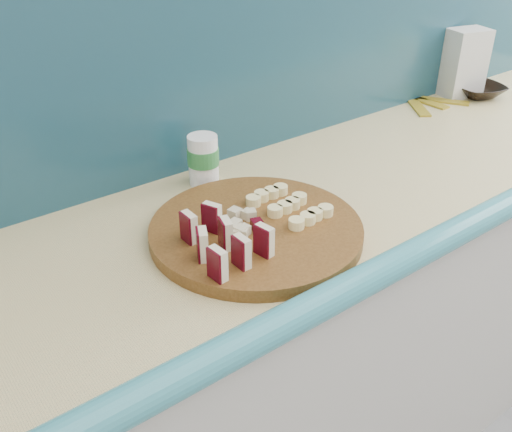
{
  "coord_description": "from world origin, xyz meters",
  "views": [
    {
      "loc": [
        -1.03,
        0.67,
        1.53
      ],
      "look_at": [
        -0.45,
        1.44,
        0.96
      ],
      "focal_mm": 40.0,
      "sensor_mm": 36.0,
      "label": 1
    }
  ],
  "objects": [
    {
      "name": "flour_bag",
      "position": [
        0.62,
        1.72,
        1.02
      ],
      "size": [
        0.14,
        0.12,
        0.21
      ],
      "primitive_type": "cube",
      "rotation": [
        0.0,
        0.0,
        -0.26
      ],
      "color": "silver",
      "rests_on": "kitchen_counter"
    },
    {
      "name": "backsplash",
      "position": [
        0.1,
        1.79,
        1.16
      ],
      "size": [
        2.2,
        0.02,
        0.5
      ],
      "primitive_type": "cube",
      "color": "teal",
      "rests_on": "kitchen_counter"
    },
    {
      "name": "banana_slices",
      "position": [
        -0.36,
        1.44,
        0.95
      ],
      "size": [
        0.12,
        0.17,
        0.02
      ],
      "color": "#FBE999",
      "rests_on": "cutting_board"
    },
    {
      "name": "canister",
      "position": [
        -0.4,
        1.69,
        0.97
      ],
      "size": [
        0.07,
        0.07,
        0.12
      ],
      "rotation": [
        0.0,
        0.0,
        0.15
      ],
      "color": "white",
      "rests_on": "kitchen_counter"
    },
    {
      "name": "brown_bowl",
      "position": [
        0.66,
        1.68,
        0.93
      ],
      "size": [
        0.2,
        0.2,
        0.04
      ],
      "primitive_type": "imported",
      "rotation": [
        0.0,
        0.0,
        -0.32
      ],
      "color": "black",
      "rests_on": "kitchen_counter"
    },
    {
      "name": "cutting_board",
      "position": [
        -0.45,
        1.44,
        0.92
      ],
      "size": [
        0.47,
        0.47,
        0.03
      ],
      "primitive_type": "cylinder",
      "rotation": [
        0.0,
        0.0,
        0.1
      ],
      "color": "#492A0F",
      "rests_on": "kitchen_counter"
    },
    {
      "name": "apple_chunks",
      "position": [
        -0.47,
        1.43,
        0.95
      ],
      "size": [
        0.07,
        0.08,
        0.02
      ],
      "color": "beige",
      "rests_on": "cutting_board"
    },
    {
      "name": "kitchen_counter",
      "position": [
        0.1,
        1.5,
        0.46
      ],
      "size": [
        2.2,
        0.63,
        0.91
      ],
      "color": "beige",
      "rests_on": "ground"
    },
    {
      "name": "banana_peel",
      "position": [
        0.47,
        1.73,
        0.91
      ],
      "size": [
        0.23,
        0.19,
        0.01
      ],
      "rotation": [
        0.0,
        0.0,
        -0.17
      ],
      "color": "gold",
      "rests_on": "kitchen_counter"
    },
    {
      "name": "apple_wedges",
      "position": [
        -0.56,
        1.39,
        0.97
      ],
      "size": [
        0.13,
        0.17,
        0.06
      ],
      "color": "beige",
      "rests_on": "cutting_board"
    }
  ]
}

